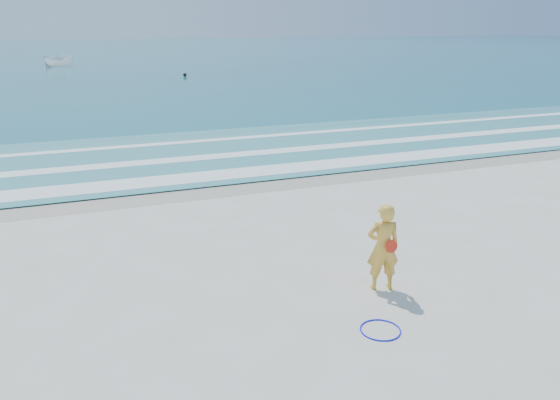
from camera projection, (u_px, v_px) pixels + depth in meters
name	position (u px, v px, depth m)	size (l,w,h in m)	color
ground	(321.00, 313.00, 10.51)	(400.00, 400.00, 0.00)	silver
wet_sand	(207.00, 188.00, 18.48)	(400.00, 2.40, 0.00)	#B2A893
ocean	(84.00, 53.00, 103.55)	(400.00, 190.00, 0.04)	#19727F
shallow	(178.00, 155.00, 22.90)	(400.00, 10.00, 0.01)	#59B7AD
foam_near	(198.00, 177.00, 19.62)	(400.00, 1.40, 0.01)	white
foam_mid	(182.00, 159.00, 22.19)	(400.00, 0.90, 0.01)	white
foam_far	(167.00, 143.00, 25.11)	(400.00, 0.60, 0.01)	white
hoop	(380.00, 330.00, 9.90)	(0.74, 0.74, 0.03)	#0D11F1
boat	(59.00, 60.00, 69.87)	(1.51, 4.02, 1.55)	white
buoy	(185.00, 75.00, 56.76)	(0.38, 0.38, 0.38)	black
woman	(383.00, 247.00, 11.20)	(0.77, 0.61, 1.87)	gold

